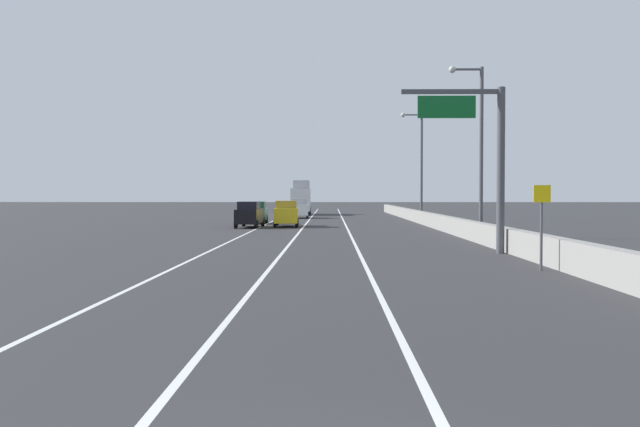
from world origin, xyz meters
The scene contains 14 objects.
ground_plane centered at (0.00, 64.00, 0.00)m, with size 320.00×320.00×0.00m, color #2D2D30.
lane_stripe_left centered at (-5.50, 55.00, 0.00)m, with size 0.16×130.00×0.00m, color silver.
lane_stripe_center centered at (-2.00, 55.00, 0.00)m, with size 0.16×130.00×0.00m, color silver.
lane_stripe_right centered at (1.50, 55.00, 0.00)m, with size 0.16×130.00×0.00m, color silver.
jersey_barrier_right centered at (8.48, 40.00, 0.55)m, with size 0.60×120.00×1.10m, color gray.
overhead_sign_gantry centered at (7.14, 26.50, 4.73)m, with size 4.68×0.36×7.50m.
speed_advisory_sign centered at (7.58, 19.28, 1.76)m, with size 0.60×0.11×3.00m.
lamp_post_right_second centered at (9.22, 38.15, 6.03)m, with size 2.14×0.44×10.54m.
lamp_post_right_third centered at (8.77, 63.17, 6.03)m, with size 2.14×0.44×10.54m.
car_green_0 centered at (-6.52, 58.41, 0.99)m, with size 1.93×4.27×1.99m.
car_black_1 centered at (-6.28, 50.92, 1.03)m, with size 1.98×4.81×2.08m.
car_white_2 centered at (-3.21, 72.66, 1.06)m, with size 2.05×4.62×2.13m.
car_yellow_3 centered at (-3.42, 52.43, 1.06)m, with size 2.08×4.75×2.13m.
box_truck centered at (-3.61, 85.98, 2.04)m, with size 2.62×9.50×4.45m.
Camera 1 is at (0.19, -5.58, 2.70)m, focal length 39.77 mm.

